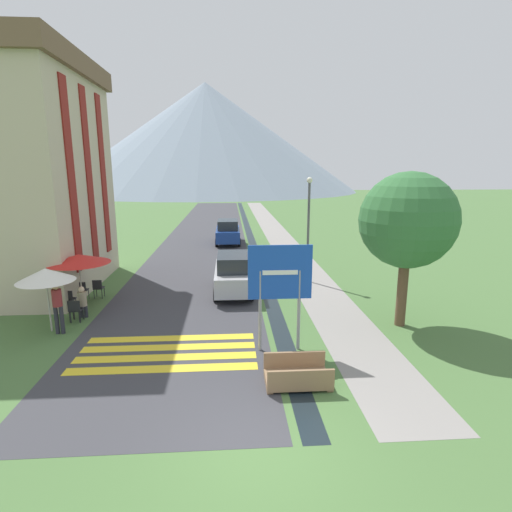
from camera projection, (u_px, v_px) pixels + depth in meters
ground_plane at (238, 251)px, 27.60m from camera, size 160.00×160.00×0.00m
road at (208, 230)px, 37.18m from camera, size 6.40×60.00×0.01m
footpath at (273, 229)px, 37.58m from camera, size 2.20×60.00×0.01m
drainage_channel at (248, 229)px, 37.42m from camera, size 0.60×60.00×0.00m
crosswalk_marking at (168, 352)px, 12.34m from camera, size 5.44×2.54×0.01m
mountain_distant at (206, 138)px, 102.09m from camera, size 76.18×76.18×26.74m
hotel_building at (32, 167)px, 17.98m from camera, size 5.43×8.20×10.44m
road_sign at (280, 282)px, 12.06m from camera, size 1.94×0.11×3.35m
footbridge at (297, 375)px, 10.52m from camera, size 1.70×1.10×0.65m
parked_car_near at (233, 273)px, 18.14m from camera, size 1.71×4.08×1.82m
parked_car_far at (228, 232)px, 30.15m from camera, size 1.84×4.09×1.82m
cafe_chair_near_left at (76, 309)px, 14.68m from camera, size 0.40×0.40×0.85m
cafe_chair_middle at (69, 298)px, 15.88m from camera, size 0.40×0.40×0.85m
cafe_chair_far_left at (82, 289)px, 17.09m from camera, size 0.40×0.40×0.85m
cafe_chair_near_right at (75, 309)px, 14.71m from camera, size 0.40×0.40×0.85m
cafe_chair_far_right at (98, 287)px, 17.41m from camera, size 0.40×0.40×0.85m
cafe_umbrella_front_white at (46, 275)px, 13.55m from camera, size 1.90×1.90×2.26m
cafe_umbrella_middle_red at (79, 259)px, 15.85m from camera, size 2.44×2.44×2.24m
person_standing_terrace at (58, 305)px, 13.54m from camera, size 0.32×0.32×1.80m
person_seated_near at (82, 300)px, 15.13m from camera, size 0.32×0.32×1.22m
streetlamp at (308, 221)px, 19.53m from camera, size 0.28×0.28×5.17m
tree_by_path at (408, 221)px, 13.72m from camera, size 3.33×3.33×5.50m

